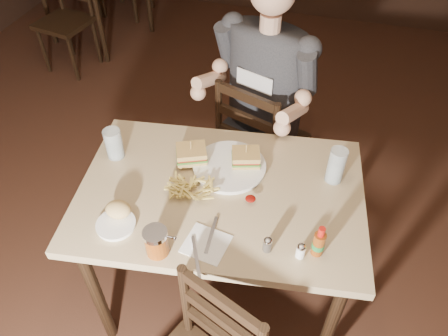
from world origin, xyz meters
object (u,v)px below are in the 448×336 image
(main_table, at_px, (221,205))
(glass_right, at_px, (336,166))
(dinner_plate, at_px, (229,167))
(glass_left, at_px, (114,144))
(bg_chair_near, at_px, (64,22))
(diner, at_px, (263,71))
(syrup_dispenser, at_px, (156,242))
(side_plate, at_px, (116,225))
(chair_far, at_px, (262,142))
(hot_sauce, at_px, (319,241))

(main_table, relative_size, glass_right, 7.77)
(dinner_plate, bearing_deg, glass_left, -173.62)
(bg_chair_near, bearing_deg, glass_right, -24.52)
(dinner_plate, bearing_deg, diner, 88.23)
(glass_left, bearing_deg, main_table, -8.70)
(dinner_plate, bearing_deg, syrup_dispenser, -105.91)
(diner, relative_size, side_plate, 6.62)
(glass_left, relative_size, side_plate, 0.95)
(bg_chair_near, xyz_separation_m, diner, (1.84, -1.07, 0.51))
(chair_far, height_order, dinner_plate, chair_far)
(glass_right, bearing_deg, glass_left, -172.97)
(glass_left, relative_size, glass_right, 0.86)
(glass_left, bearing_deg, dinner_plate, 6.38)
(bg_chair_near, xyz_separation_m, glass_left, (1.33, -1.65, 0.43))
(diner, relative_size, dinner_plate, 3.19)
(diner, distance_m, glass_right, 0.63)
(bg_chair_near, height_order, glass_left, glass_left)
(chair_far, height_order, side_plate, chair_far)
(diner, bearing_deg, side_plate, -90.93)
(main_table, bearing_deg, glass_right, 23.89)
(diner, distance_m, syrup_dispenser, 1.01)
(diner, bearing_deg, glass_left, -111.80)
(chair_far, xyz_separation_m, dinner_plate, (-0.03, -0.58, 0.34))
(bg_chair_near, distance_m, glass_right, 2.76)
(bg_chair_near, distance_m, dinner_plate, 2.45)
(bg_chair_near, bearing_deg, hot_sauce, -30.74)
(dinner_plate, height_order, hot_sauce, hot_sauce)
(main_table, distance_m, diner, 0.70)
(glass_right, distance_m, side_plate, 0.87)
(glass_left, distance_m, hot_sauce, 0.93)
(diner, xyz_separation_m, glass_left, (-0.50, -0.59, -0.09))
(hot_sauce, bearing_deg, dinner_plate, 141.87)
(glass_right, bearing_deg, side_plate, -148.19)
(dinner_plate, bearing_deg, glass_right, 7.78)
(dinner_plate, height_order, glass_left, glass_left)
(diner, height_order, glass_right, diner)
(main_table, distance_m, glass_right, 0.49)
(side_plate, bearing_deg, hot_sauce, 6.86)
(glass_right, height_order, side_plate, glass_right)
(glass_right, height_order, hot_sauce, glass_right)
(main_table, height_order, hot_sauce, hot_sauce)
(dinner_plate, xyz_separation_m, syrup_dispenser, (-0.13, -0.46, 0.05))
(chair_far, bearing_deg, side_plate, 89.11)
(syrup_dispenser, bearing_deg, side_plate, 154.79)
(bg_chair_near, relative_size, syrup_dispenser, 7.46)
(chair_far, xyz_separation_m, hot_sauce, (0.37, -0.89, 0.40))
(chair_far, xyz_separation_m, glass_left, (-0.52, -0.63, 0.40))
(main_table, height_order, diner, diner)
(dinner_plate, relative_size, glass_left, 2.17)
(glass_left, distance_m, side_plate, 0.39)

